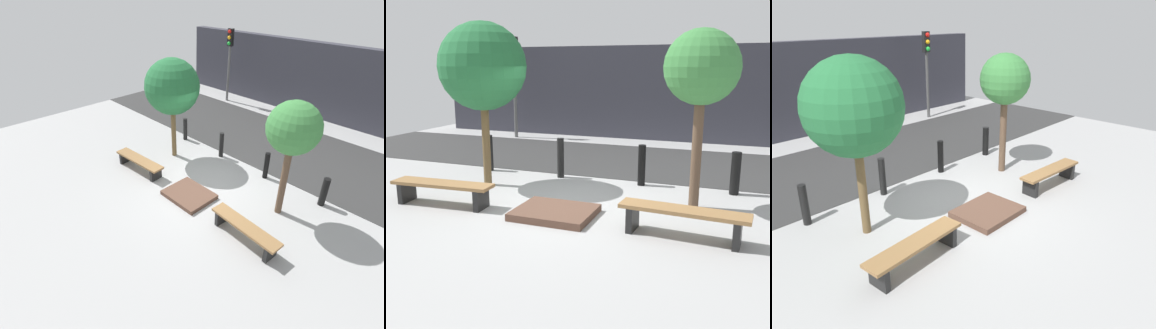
# 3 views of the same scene
# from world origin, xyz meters

# --- Properties ---
(ground_plane) EXTENTS (18.00, 18.00, 0.00)m
(ground_plane) POSITION_xyz_m (0.00, 0.00, 0.00)
(ground_plane) COLOR #9E9E9E
(road_strip) EXTENTS (18.00, 4.14, 0.01)m
(road_strip) POSITION_xyz_m (0.00, 4.28, 0.01)
(road_strip) COLOR #313131
(road_strip) RESTS_ON ground
(building_facade) EXTENTS (16.20, 0.50, 3.18)m
(building_facade) POSITION_xyz_m (0.00, 7.96, 1.59)
(building_facade) COLOR #33333D
(building_facade) RESTS_ON ground
(bench_left) EXTENTS (1.95, 0.55, 0.43)m
(bench_left) POSITION_xyz_m (-2.15, -0.68, 0.32)
(bench_left) COLOR black
(bench_left) RESTS_ON ground
(bench_right) EXTENTS (1.92, 0.52, 0.46)m
(bench_right) POSITION_xyz_m (2.15, -0.68, 0.33)
(bench_right) COLOR black
(bench_right) RESTS_ON ground
(planter_bed) EXTENTS (1.32, 1.08, 0.13)m
(planter_bed) POSITION_xyz_m (0.00, -0.48, 0.06)
(planter_bed) COLOR brown
(planter_bed) RESTS_ON ground
(tree_behind_left_bench) EXTENTS (1.79, 1.79, 3.38)m
(tree_behind_left_bench) POSITION_xyz_m (-2.15, 0.82, 2.48)
(tree_behind_left_bench) COLOR brown
(tree_behind_left_bench) RESTS_ON ground
(tree_behind_right_bench) EXTENTS (1.28, 1.28, 3.12)m
(tree_behind_right_bench) POSITION_xyz_m (2.15, 0.82, 2.44)
(tree_behind_right_bench) COLOR brown
(tree_behind_right_bench) RESTS_ON ground
(bollard_far_left) EXTENTS (0.16, 0.16, 0.87)m
(bollard_far_left) POSITION_xyz_m (-2.82, 1.95, 0.44)
(bollard_far_left) COLOR black
(bollard_far_left) RESTS_ON ground
(bollard_left) EXTENTS (0.16, 0.16, 0.91)m
(bollard_left) POSITION_xyz_m (-0.94, 1.95, 0.45)
(bollard_left) COLOR black
(bollard_left) RESTS_ON ground
(bollard_center) EXTENTS (0.16, 0.16, 0.88)m
(bollard_center) POSITION_xyz_m (0.94, 1.95, 0.44)
(bollard_center) COLOR black
(bollard_center) RESTS_ON ground
(bollard_right) EXTENTS (0.19, 0.19, 0.86)m
(bollard_right) POSITION_xyz_m (2.82, 1.95, 0.43)
(bollard_right) COLOR black
(bollard_right) RESTS_ON ground
(traffic_light_west) EXTENTS (0.28, 0.27, 3.48)m
(traffic_light_west) POSITION_xyz_m (-4.69, 6.63, 2.41)
(traffic_light_west) COLOR #595959
(traffic_light_west) RESTS_ON ground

